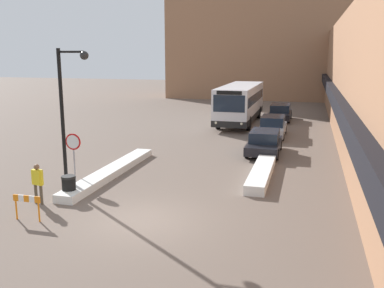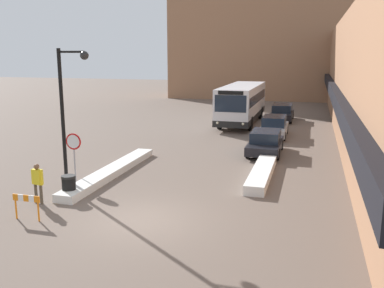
{
  "view_description": "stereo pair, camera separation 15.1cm",
  "coord_description": "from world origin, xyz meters",
  "px_view_note": "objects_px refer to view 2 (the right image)",
  "views": [
    {
      "loc": [
        5.62,
        -13.44,
        5.87
      ],
      "look_at": [
        0.72,
        4.43,
        1.94
      ],
      "focal_mm": 40.0,
      "sensor_mm": 36.0,
      "label": 1
    },
    {
      "loc": [
        5.76,
        -13.4,
        5.87
      ],
      "look_at": [
        0.72,
        4.43,
        1.94
      ],
      "focal_mm": 40.0,
      "sensor_mm": 36.0,
      "label": 2
    }
  ],
  "objects_px": {
    "parked_car_front": "(265,142)",
    "parked_car_middle": "(274,126)",
    "street_lamp": "(68,103)",
    "stop_sign": "(74,147)",
    "construction_barricade": "(27,202)",
    "parked_car_back": "(282,112)",
    "city_bus": "(242,103)",
    "pedestrian": "(38,180)",
    "trash_bin": "(69,187)"
  },
  "relations": [
    {
      "from": "parked_car_front",
      "to": "parked_car_middle",
      "type": "distance_m",
      "value": 5.64
    },
    {
      "from": "parked_car_middle",
      "to": "street_lamp",
      "type": "height_order",
      "value": "street_lamp"
    },
    {
      "from": "street_lamp",
      "to": "stop_sign",
      "type": "bearing_deg",
      "value": 112.34
    },
    {
      "from": "street_lamp",
      "to": "construction_barricade",
      "type": "xyz_separation_m",
      "value": [
        0.44,
        -3.75,
        -3.13
      ]
    },
    {
      "from": "parked_car_back",
      "to": "street_lamp",
      "type": "relative_size",
      "value": 0.77
    },
    {
      "from": "city_bus",
      "to": "parked_car_back",
      "type": "relative_size",
      "value": 2.33
    },
    {
      "from": "parked_car_back",
      "to": "construction_barricade",
      "type": "xyz_separation_m",
      "value": [
        -7.08,
        -26.27,
        -0.06
      ]
    },
    {
      "from": "parked_car_front",
      "to": "construction_barricade",
      "type": "relative_size",
      "value": 3.89
    },
    {
      "from": "parked_car_front",
      "to": "parked_car_middle",
      "type": "relative_size",
      "value": 0.95
    },
    {
      "from": "parked_car_back",
      "to": "pedestrian",
      "type": "bearing_deg",
      "value": -107.38
    },
    {
      "from": "parked_car_front",
      "to": "trash_bin",
      "type": "xyz_separation_m",
      "value": [
        -6.96,
        -10.23,
        -0.22
      ]
    },
    {
      "from": "city_bus",
      "to": "trash_bin",
      "type": "relative_size",
      "value": 11.44
    },
    {
      "from": "parked_car_front",
      "to": "street_lamp",
      "type": "distance_m",
      "value": 12.16
    },
    {
      "from": "city_bus",
      "to": "parked_car_front",
      "type": "xyz_separation_m",
      "value": [
        3.22,
        -11.04,
        -1.07
      ]
    },
    {
      "from": "parked_car_front",
      "to": "construction_barricade",
      "type": "xyz_separation_m",
      "value": [
        -7.08,
        -12.8,
        -0.03
      ]
    },
    {
      "from": "parked_car_middle",
      "to": "parked_car_back",
      "type": "height_order",
      "value": "parked_car_middle"
    },
    {
      "from": "parked_car_middle",
      "to": "stop_sign",
      "type": "relative_size",
      "value": 1.95
    },
    {
      "from": "stop_sign",
      "to": "parked_car_front",
      "type": "bearing_deg",
      "value": 46.4
    },
    {
      "from": "city_bus",
      "to": "parked_car_middle",
      "type": "xyz_separation_m",
      "value": [
        3.22,
        -5.4,
        -1.03
      ]
    },
    {
      "from": "construction_barricade",
      "to": "stop_sign",
      "type": "bearing_deg",
      "value": 99.56
    },
    {
      "from": "pedestrian",
      "to": "trash_bin",
      "type": "relative_size",
      "value": 1.72
    },
    {
      "from": "parked_car_front",
      "to": "stop_sign",
      "type": "bearing_deg",
      "value": -133.6
    },
    {
      "from": "city_bus",
      "to": "pedestrian",
      "type": "distance_m",
      "value": 22.71
    },
    {
      "from": "street_lamp",
      "to": "construction_barricade",
      "type": "distance_m",
      "value": 4.91
    },
    {
      "from": "parked_car_front",
      "to": "parked_car_back",
      "type": "relative_size",
      "value": 0.92
    },
    {
      "from": "city_bus",
      "to": "pedestrian",
      "type": "height_order",
      "value": "city_bus"
    },
    {
      "from": "construction_barricade",
      "to": "street_lamp",
      "type": "bearing_deg",
      "value": 96.64
    },
    {
      "from": "construction_barricade",
      "to": "pedestrian",
      "type": "bearing_deg",
      "value": 112.08
    },
    {
      "from": "parked_car_front",
      "to": "parked_car_back",
      "type": "height_order",
      "value": "parked_car_back"
    },
    {
      "from": "trash_bin",
      "to": "construction_barricade",
      "type": "distance_m",
      "value": 2.58
    },
    {
      "from": "trash_bin",
      "to": "street_lamp",
      "type": "bearing_deg",
      "value": 115.26
    },
    {
      "from": "parked_car_back",
      "to": "stop_sign",
      "type": "relative_size",
      "value": 2.01
    },
    {
      "from": "parked_car_front",
      "to": "parked_car_middle",
      "type": "xyz_separation_m",
      "value": [
        0.0,
        5.64,
        0.04
      ]
    },
    {
      "from": "parked_car_back",
      "to": "city_bus",
      "type": "bearing_deg",
      "value": -142.92
    },
    {
      "from": "parked_car_middle",
      "to": "pedestrian",
      "type": "bearing_deg",
      "value": -114.63
    },
    {
      "from": "parked_car_back",
      "to": "parked_car_front",
      "type": "bearing_deg",
      "value": -90.0
    },
    {
      "from": "stop_sign",
      "to": "pedestrian",
      "type": "relative_size",
      "value": 1.42
    },
    {
      "from": "trash_bin",
      "to": "construction_barricade",
      "type": "relative_size",
      "value": 0.86
    },
    {
      "from": "city_bus",
      "to": "street_lamp",
      "type": "height_order",
      "value": "street_lamp"
    },
    {
      "from": "parked_car_back",
      "to": "stop_sign",
      "type": "distance_m",
      "value": 23.11
    },
    {
      "from": "street_lamp",
      "to": "construction_barricade",
      "type": "height_order",
      "value": "street_lamp"
    },
    {
      "from": "parked_car_middle",
      "to": "pedestrian",
      "type": "xyz_separation_m",
      "value": [
        -7.72,
        -16.85,
        0.25
      ]
    },
    {
      "from": "parked_car_back",
      "to": "stop_sign",
      "type": "xyz_separation_m",
      "value": [
        -7.85,
        -21.71,
        0.96
      ]
    },
    {
      "from": "parked_car_front",
      "to": "pedestrian",
      "type": "distance_m",
      "value": 13.61
    },
    {
      "from": "parked_car_middle",
      "to": "city_bus",
      "type": "bearing_deg",
      "value": 120.86
    },
    {
      "from": "construction_barricade",
      "to": "city_bus",
      "type": "bearing_deg",
      "value": 80.82
    },
    {
      "from": "trash_bin",
      "to": "parked_car_front",
      "type": "bearing_deg",
      "value": 55.78
    },
    {
      "from": "parked_car_front",
      "to": "parked_car_back",
      "type": "xyz_separation_m",
      "value": [
        0.0,
        13.48,
        0.03
      ]
    },
    {
      "from": "city_bus",
      "to": "parked_car_front",
      "type": "relative_size",
      "value": 2.54
    },
    {
      "from": "street_lamp",
      "to": "construction_barricade",
      "type": "bearing_deg",
      "value": -83.36
    }
  ]
}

